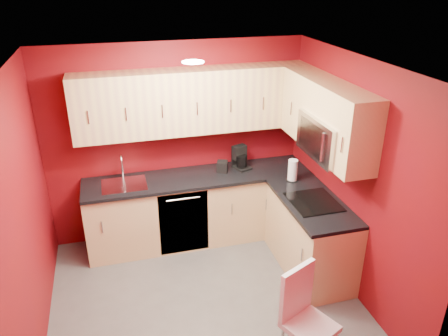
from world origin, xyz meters
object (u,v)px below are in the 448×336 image
coffee_maker (242,158)px  sink (124,181)px  microwave (330,137)px  paper_towel (293,170)px  dining_chair (310,322)px  napkin_holder (222,167)px

coffee_maker → sink: bearing=161.8°
coffee_maker → microwave: bearing=-79.9°
paper_towel → dining_chair: paper_towel is taller
sink → napkin_holder: bearing=1.2°
napkin_holder → microwave: bearing=-49.6°
microwave → dining_chair: (-0.69, -1.22, -1.18)m
microwave → sink: (-2.09, 1.00, -0.72)m
microwave → dining_chair: bearing=-119.6°
napkin_holder → paper_towel: 0.88m
coffee_maker → napkin_holder: 0.28m
microwave → coffee_maker: bearing=120.1°
coffee_maker → dining_chair: coffee_maker is taller
microwave → paper_towel: bearing=102.2°
coffee_maker → paper_towel: size_ratio=1.12×
microwave → napkin_holder: microwave is taller
microwave → paper_towel: (-0.12, 0.57, -0.62)m
sink → dining_chair: size_ratio=0.54×
microwave → dining_chair: microwave is taller
napkin_holder → paper_towel: paper_towel is taller
paper_towel → coffee_maker: bearing=135.2°
sink → dining_chair: bearing=-57.8°
napkin_holder → paper_towel: (0.75, -0.46, 0.06)m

